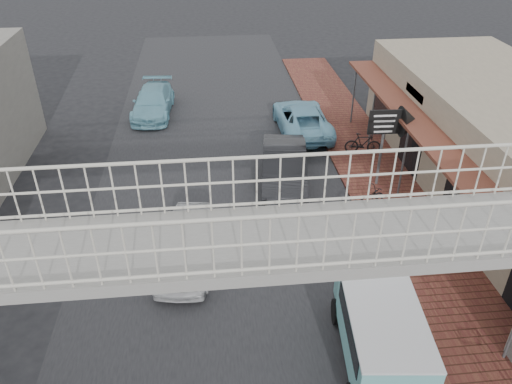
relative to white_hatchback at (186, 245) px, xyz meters
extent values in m
plane|color=black|center=(1.31, -1.79, -0.72)|extent=(120.00, 120.00, 0.00)
cube|color=black|center=(1.31, -1.79, -0.71)|extent=(10.00, 60.00, 0.01)
cube|color=brown|center=(7.81, 1.21, -0.67)|extent=(3.00, 40.00, 0.10)
cube|color=brown|center=(9.01, 2.21, 2.18)|extent=(1.80, 18.00, 0.12)
cube|color=silver|center=(9.36, 5.71, 2.58)|extent=(0.08, 2.60, 0.90)
cube|color=#B21914|center=(9.36, -0.79, 2.58)|extent=(0.08, 2.20, 0.80)
cube|color=gray|center=(1.31, -5.79, 4.40)|extent=(14.00, 2.00, 0.24)
cube|color=beige|center=(1.31, -4.84, 5.07)|extent=(14.00, 0.08, 1.10)
cube|color=beige|center=(1.31, -6.74, 5.07)|extent=(14.00, 0.08, 1.10)
imported|color=silver|center=(0.00, 0.00, 0.00)|extent=(2.19, 4.38, 1.43)
imported|color=black|center=(3.85, 4.47, 0.10)|extent=(2.37, 5.13, 1.63)
imported|color=#77B5CE|center=(5.51, 9.53, 0.00)|extent=(2.44, 5.16, 1.43)
imported|color=#6EACBF|center=(-1.93, 12.58, -0.03)|extent=(2.22, 4.82, 1.37)
cylinder|color=black|center=(4.21, -3.02, -0.36)|extent=(0.32, 0.74, 0.72)
cylinder|color=black|center=(5.80, -3.18, -0.36)|extent=(0.32, 0.74, 0.72)
cube|color=#6DBCBE|center=(4.83, -4.78, 0.49)|extent=(2.07, 3.44, 1.38)
cube|color=#6DBCBE|center=(5.03, -2.89, 0.25)|extent=(1.74, 1.09, 0.92)
cube|color=black|center=(4.83, -4.78, 0.87)|extent=(2.05, 2.83, 0.51)
cube|color=silver|center=(4.83, -4.78, 1.21)|extent=(2.09, 3.44, 0.06)
imported|color=black|center=(6.61, 2.32, -0.18)|extent=(1.75, 1.18, 0.87)
imported|color=black|center=(7.80, 6.77, -0.13)|extent=(1.68, 0.74, 0.98)
cylinder|color=#59595B|center=(7.62, 4.10, 0.97)|extent=(0.11, 0.11, 3.17)
cube|color=black|center=(7.62, 4.06, 2.12)|extent=(1.31, 0.11, 0.98)
cone|color=black|center=(8.55, 4.03, 2.12)|extent=(0.70, 1.23, 1.20)
cube|color=white|center=(7.56, 4.03, 2.06)|extent=(0.87, 0.04, 0.66)
camera|label=1|loc=(0.90, -12.79, 9.85)|focal=35.00mm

